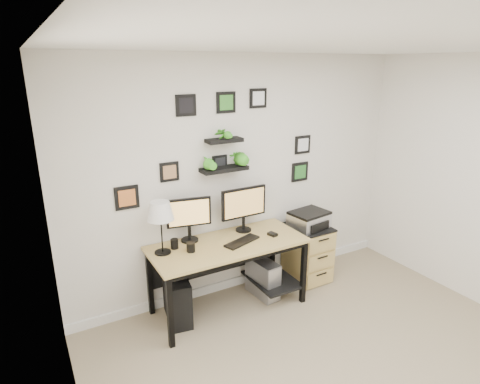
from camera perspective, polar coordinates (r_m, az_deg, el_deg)
room at (r=4.88m, az=0.73°, el=-12.21°), size 4.00×4.00×4.00m
desk at (r=4.20m, az=-1.47°, el=-8.52°), size 1.60×0.70×0.75m
monitor_left at (r=4.07m, az=-7.27°, el=-3.47°), size 0.45×0.21×0.46m
monitor_right at (r=4.28m, az=0.55°, el=-1.95°), size 0.53×0.17×0.49m
keyboard at (r=4.11m, az=0.28°, el=-7.05°), size 0.43×0.26×0.02m
mouse at (r=4.28m, az=4.65°, el=-6.01°), size 0.09×0.11×0.03m
table_lamp at (r=3.81m, az=-11.27°, el=-2.83°), size 0.26×0.26×0.52m
mug at (r=3.93m, az=-7.01°, el=-7.79°), size 0.08×0.08×0.09m
pen_cup at (r=4.02m, az=-9.31°, el=-7.28°), size 0.08×0.08×0.10m
pc_tower_black at (r=4.22m, az=-8.92°, el=-14.71°), size 0.28×0.50×0.47m
pc_tower_grey at (r=4.57m, az=3.28°, el=-12.12°), size 0.22×0.44×0.42m
file_cabinet at (r=4.92m, az=9.62°, el=-8.45°), size 0.43×0.53×0.67m
printer at (r=4.72m, az=9.81°, el=-3.88°), size 0.46×0.39×0.19m
wall_decor at (r=4.13m, az=-2.00°, el=6.06°), size 2.28×0.18×1.09m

